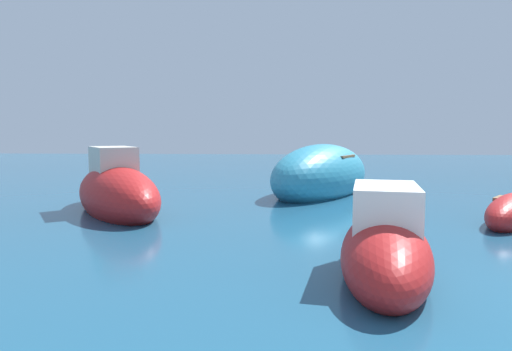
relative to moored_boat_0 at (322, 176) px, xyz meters
The scene contains 3 objects.
moored_boat_0 is the anchor object (origin of this frame).
moored_boat_1 7.25m from the moored_boat_0, 144.57° to the right, with size 4.33×5.24×2.14m.
moored_boat_4 9.43m from the moored_boat_0, 88.68° to the right, with size 1.93×3.87×1.63m.
Camera 1 is at (-5.30, -4.67, 2.18)m, focal length 31.97 mm.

